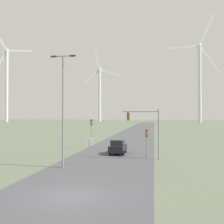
{
  "coord_description": "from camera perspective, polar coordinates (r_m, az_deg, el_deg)",
  "views": [
    {
      "loc": [
        5.01,
        -15.45,
        4.89
      ],
      "look_at": [
        0.0,
        15.65,
        5.33
      ],
      "focal_mm": 42.0,
      "sensor_mm": 36.0,
      "label": 1
    }
  ],
  "objects": [
    {
      "name": "traffic_light_post_near_left",
      "position": [
        39.89,
        -4.49,
        -3.26
      ],
      "size": [
        0.28,
        0.34,
        4.34
      ],
      "color": "gray",
      "rests_on": "ground"
    },
    {
      "name": "wind_turbine_far_left",
      "position": [
        217.03,
        -21.91,
        6.64
      ],
      "size": [
        27.67,
        9.42,
        70.93
      ],
      "color": "silver",
      "rests_on": "ground"
    },
    {
      "name": "stop_sign_near",
      "position": [
        26.43,
        -4.94,
        -7.25
      ],
      "size": [
        0.81,
        0.07,
        2.74
      ],
      "color": "gray",
      "rests_on": "ground"
    },
    {
      "name": "car_approaching",
      "position": [
        33.72,
        1.31,
        -7.57
      ],
      "size": [
        1.93,
        4.15,
        1.83
      ],
      "color": "black",
      "rests_on": "ground"
    },
    {
      "name": "wind_turbine_left",
      "position": [
        222.25,
        -2.7,
        4.94
      ],
      "size": [
        30.72,
        6.19,
        61.69
      ],
      "color": "silver",
      "rests_on": "ground"
    },
    {
      "name": "traffic_light_post_near_right",
      "position": [
        30.59,
        7.53,
        -5.4
      ],
      "size": [
        0.28,
        0.33,
        3.31
      ],
      "color": "gray",
      "rests_on": "ground"
    },
    {
      "name": "ground_plane",
      "position": [
        16.96,
        -8.85,
        -17.54
      ],
      "size": [
        600.0,
        600.0,
        0.0
      ],
      "primitive_type": "plane",
      "color": "#5B6651"
    },
    {
      "name": "streetlamp",
      "position": [
        25.02,
        -10.61,
        2.98
      ],
      "size": [
        2.54,
        0.32,
        10.6
      ],
      "color": "gray",
      "rests_on": "ground"
    },
    {
      "name": "wind_turbine_center",
      "position": [
        187.78,
        18.55,
        7.62
      ],
      "size": [
        36.98,
        6.75,
        73.63
      ],
      "color": "silver",
      "rests_on": "ground"
    },
    {
      "name": "traffic_light_mast_overhead",
      "position": [
        29.58,
        7.34,
        -2.55
      ],
      "size": [
        4.05,
        0.34,
        5.6
      ],
      "color": "gray",
      "rests_on": "ground"
    },
    {
      "name": "road_surface",
      "position": [
        63.83,
        4.64,
        -5.18
      ],
      "size": [
        10.0,
        240.0,
        0.01
      ],
      "color": "#47474C",
      "rests_on": "ground"
    }
  ]
}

